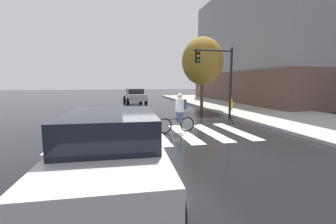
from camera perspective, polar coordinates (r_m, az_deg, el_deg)
The scene contains 10 objects.
ground_plane at distance 9.30m, azimuth -3.44°, elevation -5.91°, with size 120.00×120.00×0.00m, color black.
sidewalk at distance 13.75m, azimuth 35.42°, elevation -2.58°, with size 6.50×50.00×0.15m, color #9E9B93.
crosswalk_stripes at distance 9.31m, azimuth -2.92°, elevation -5.85°, with size 7.67×3.57×0.01m.
sedan_near at distance 4.67m, azimuth -14.02°, elevation -9.39°, with size 2.36×4.70×1.59m.
sedan_mid at distance 23.77m, azimuth -8.43°, elevation 4.12°, with size 2.29×4.42×1.49m.
cyclist at distance 9.66m, azimuth 2.78°, elevation -0.30°, with size 1.70×0.39×1.69m.
traffic_light_near at distance 13.91m, azimuth 12.66°, elevation 10.26°, with size 2.47×0.28×4.20m.
fire_hydrant at distance 17.60m, azimuth 15.69°, elevation 1.96°, with size 0.33×0.22×0.78m.
street_tree_near at distance 17.69m, azimuth 8.71°, elevation 12.59°, with size 3.12×3.12×5.54m.
corner_building at distance 29.94m, azimuth 29.56°, elevation 13.90°, with size 16.88×18.33×12.02m.
Camera 1 is at (-1.52, -8.91, 2.16)m, focal length 24.08 mm.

